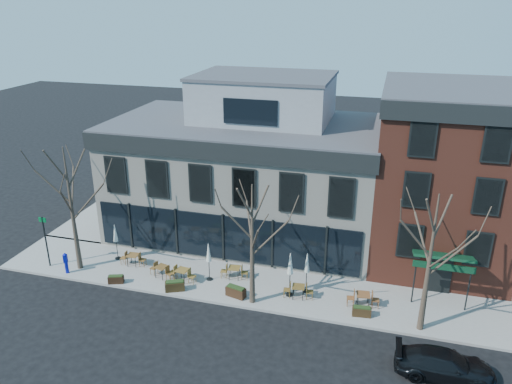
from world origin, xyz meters
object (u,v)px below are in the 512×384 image
(parked_sedan, at_px, (445,365))
(cafe_set_0, at_px, (133,258))
(call_box, at_px, (66,262))
(umbrella_0, at_px, (115,235))

(parked_sedan, bearing_deg, cafe_set_0, 73.41)
(call_box, relative_size, cafe_set_0, 0.81)
(cafe_set_0, relative_size, umbrella_0, 0.71)
(umbrella_0, bearing_deg, call_box, -130.72)
(call_box, bearing_deg, cafe_set_0, 29.49)
(parked_sedan, relative_size, umbrella_0, 1.81)
(parked_sedan, distance_m, cafe_set_0, 19.04)
(call_box, height_order, cafe_set_0, call_box)
(parked_sedan, height_order, umbrella_0, umbrella_0)
(cafe_set_0, bearing_deg, call_box, -150.51)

